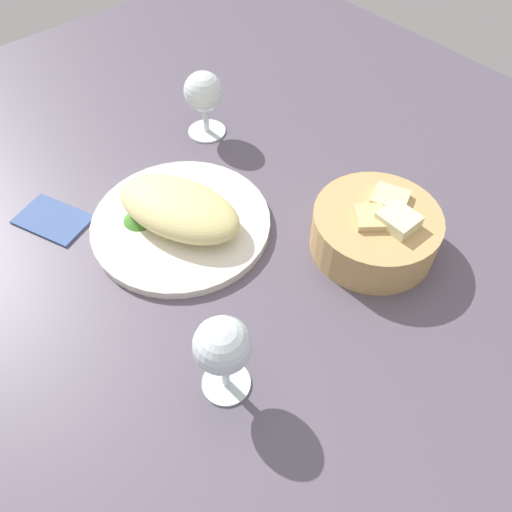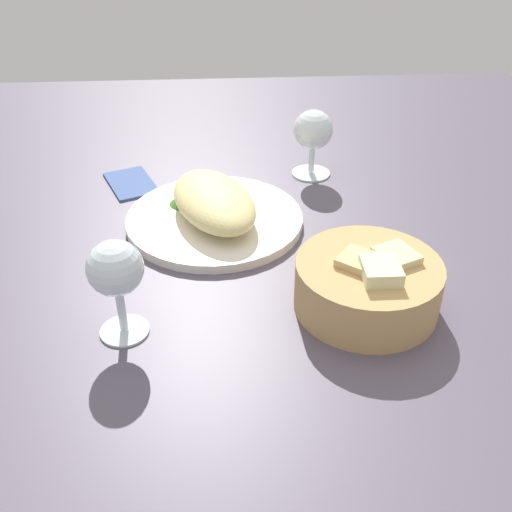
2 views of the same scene
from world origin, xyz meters
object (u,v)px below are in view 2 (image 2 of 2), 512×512
bread_basket (369,284)px  folded_napkin (131,182)px  plate (215,220)px  wine_glass_near (116,273)px  wine_glass_far (313,134)px

bread_basket → folded_napkin: 48.84cm
plate → folded_napkin: plate is taller
folded_napkin → bread_basket: bearing=20.7°
wine_glass_near → folded_napkin: wine_glass_near is taller
plate → wine_glass_far: bearing=133.1°
plate → folded_napkin: 20.03cm
plate → wine_glass_near: (24.54, -11.00, 7.91)cm
bread_basket → plate: bearing=-138.6°
wine_glass_far → folded_napkin: bearing=-86.4°
wine_glass_near → wine_glass_far: size_ratio=1.08×
wine_glass_near → bread_basket: bearing=95.7°
wine_glass_near → folded_napkin: size_ratio=1.15×
bread_basket → wine_glass_near: (2.97, -29.99, 5.11)cm
bread_basket → wine_glass_far: (-37.61, -1.85, 4.10)cm
bread_basket → wine_glass_near: wine_glass_near is taller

